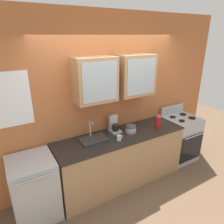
# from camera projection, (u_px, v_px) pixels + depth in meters

# --- Properties ---
(ground_plane) EXTENTS (10.00, 10.00, 0.00)m
(ground_plane) POSITION_uv_depth(u_px,v_px,m) (121.00, 180.00, 3.74)
(ground_plane) COLOR brown
(back_wall_unit) EXTENTS (4.70, 0.44, 2.86)m
(back_wall_unit) POSITION_uv_depth(u_px,v_px,m) (110.00, 96.00, 3.48)
(back_wall_unit) COLOR #B76638
(back_wall_unit) RESTS_ON ground_plane
(counter) EXTENTS (2.28, 0.68, 0.93)m
(counter) POSITION_uv_depth(u_px,v_px,m) (121.00, 159.00, 3.57)
(counter) COLOR #A87F56
(counter) RESTS_ON ground_plane
(stove_range) EXTENTS (0.65, 0.66, 1.11)m
(stove_range) POSITION_uv_depth(u_px,v_px,m) (180.00, 138.00, 4.27)
(stove_range) COLOR #ADAFB5
(stove_range) RESTS_ON ground_plane
(sink_faucet) EXTENTS (0.43, 0.29, 0.30)m
(sink_faucet) POSITION_uv_depth(u_px,v_px,m) (93.00, 139.00, 3.23)
(sink_faucet) COLOR #2D2D30
(sink_faucet) RESTS_ON counter
(bowl_stack) EXTENTS (0.19, 0.19, 0.12)m
(bowl_stack) POSITION_uv_depth(u_px,v_px,m) (131.00, 129.00, 3.49)
(bowl_stack) COLOR #D87F84
(bowl_stack) RESTS_ON counter
(vase) EXTENTS (0.10, 0.10, 0.25)m
(vase) POSITION_uv_depth(u_px,v_px,m) (158.00, 121.00, 3.65)
(vase) COLOR #B21E1E
(vase) RESTS_ON counter
(cup_near_sink) EXTENTS (0.11, 0.07, 0.09)m
(cup_near_sink) POSITION_uv_depth(u_px,v_px,m) (119.00, 138.00, 3.22)
(cup_near_sink) COLOR silver
(cup_near_sink) RESTS_ON counter
(dishwasher) EXTENTS (0.60, 0.66, 0.93)m
(dishwasher) POSITION_uv_depth(u_px,v_px,m) (35.00, 189.00, 2.88)
(dishwasher) COLOR #ADAFB5
(dishwasher) RESTS_ON ground_plane
(coffee_maker) EXTENTS (0.17, 0.20, 0.29)m
(coffee_maker) POSITION_uv_depth(u_px,v_px,m) (114.00, 125.00, 3.51)
(coffee_maker) COLOR #B7B7BC
(coffee_maker) RESTS_ON counter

